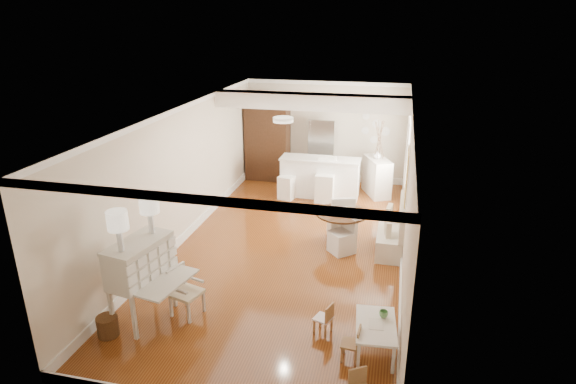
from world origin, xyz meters
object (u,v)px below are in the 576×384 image
at_px(wicker_basket, 108,326).
at_px(fridge, 334,153).
at_px(sideboard, 377,177).
at_px(bar_stool_left, 287,181).
at_px(bar_stool_right, 325,180).
at_px(slip_chair_far, 341,217).
at_px(gustavian_armchair, 186,292).
at_px(breakfast_counter, 320,177).
at_px(dining_table, 341,229).
at_px(kids_table, 375,338).
at_px(kids_chair_b, 323,318).
at_px(pantry_cabinet, 268,140).
at_px(secretary_bureau, 142,281).
at_px(slip_chair_near, 342,232).
at_px(kids_chair_a, 350,343).

relative_size(wicker_basket, fridge, 0.17).
relative_size(fridge, sideboard, 1.75).
height_order(bar_stool_left, bar_stool_right, bar_stool_right).
bearing_deg(slip_chair_far, gustavian_armchair, 39.92).
xyz_separation_m(breakfast_counter, fridge, (0.20, 1.05, 0.39)).
relative_size(dining_table, fridge, 0.59).
height_order(kids_table, dining_table, dining_table).
relative_size(kids_chair_b, fridge, 0.28).
relative_size(dining_table, sideboard, 1.03).
bearing_deg(kids_table, pantry_cabinet, 116.33).
bearing_deg(kids_chair_b, sideboard, -164.38).
bearing_deg(secretary_bureau, slip_chair_near, 58.26).
xyz_separation_m(kids_table, kids_chair_b, (-0.78, 0.27, 0.02)).
height_order(dining_table, slip_chair_far, slip_chair_far).
height_order(dining_table, bar_stool_left, bar_stool_left).
distance_m(slip_chair_far, sideboard, 3.00).
bearing_deg(fridge, wicker_basket, -106.73).
bearing_deg(slip_chair_far, slip_chair_near, 81.64).
xyz_separation_m(breakfast_counter, bar_stool_left, (-0.79, -0.37, -0.03)).
bearing_deg(kids_table, bar_stool_left, 114.72).
bearing_deg(fridge, kids_chair_b, -83.11).
distance_m(secretary_bureau, fridge, 7.32).
bearing_deg(dining_table, gustavian_armchair, -124.12).
distance_m(gustavian_armchair, bar_stool_right, 5.57).
xyz_separation_m(kids_chair_b, bar_stool_right, (-0.83, 5.37, 0.32)).
height_order(kids_table, kids_chair_a, kids_chair_a).
height_order(kids_chair_b, slip_chair_far, slip_chair_far).
bearing_deg(gustavian_armchair, wicker_basket, 145.65).
bearing_deg(kids_chair_a, kids_table, 130.59).
bearing_deg(secretary_bureau, wicker_basket, -112.18).
bearing_deg(kids_chair_a, wicker_basket, -81.84).
xyz_separation_m(secretary_bureau, kids_table, (3.54, 0.01, -0.44)).
bearing_deg(kids_chair_a, bar_stool_right, -164.02).
height_order(slip_chair_near, slip_chair_far, slip_chair_far).
height_order(gustavian_armchair, kids_table, gustavian_armchair).
relative_size(slip_chair_far, fridge, 0.56).
bearing_deg(sideboard, slip_chair_far, -124.56).
bearing_deg(kids_chair_b, wicker_basket, -56.05).
xyz_separation_m(gustavian_armchair, kids_chair_b, (2.16, 0.03, -0.15)).
bearing_deg(bar_stool_right, sideboard, 34.01).
bearing_deg(sideboard, kids_table, -110.24).
bearing_deg(fridge, breakfast_counter, -100.78).
distance_m(pantry_cabinet, sideboard, 3.26).
relative_size(kids_chair_b, dining_table, 0.48).
xyz_separation_m(dining_table, bar_stool_right, (-0.71, 2.38, 0.21)).
bearing_deg(gustavian_armchair, kids_chair_b, -73.13).
distance_m(wicker_basket, kids_chair_b, 3.19).
xyz_separation_m(breakfast_counter, sideboard, (1.43, 0.47, -0.02)).
height_order(slip_chair_near, breakfast_counter, breakfast_counter).
xyz_separation_m(wicker_basket, pantry_cabinet, (0.37, 7.59, 0.99)).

